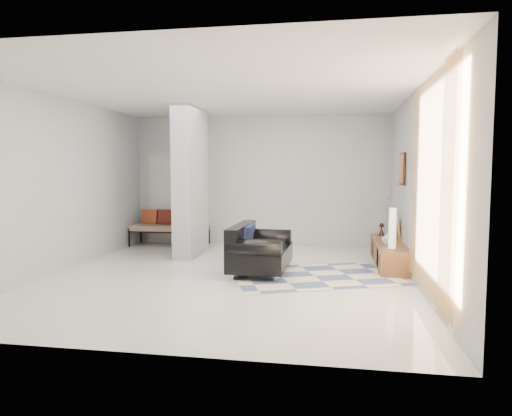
# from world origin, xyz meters

# --- Properties ---
(floor) EXTENTS (6.00, 6.00, 0.00)m
(floor) POSITION_xyz_m (0.00, 0.00, 0.00)
(floor) COLOR white
(floor) RESTS_ON ground
(ceiling) EXTENTS (6.00, 6.00, 0.00)m
(ceiling) POSITION_xyz_m (0.00, 0.00, 2.80)
(ceiling) COLOR white
(ceiling) RESTS_ON wall_back
(wall_back) EXTENTS (6.00, 0.00, 6.00)m
(wall_back) POSITION_xyz_m (0.00, 3.00, 1.40)
(wall_back) COLOR #BCBEC1
(wall_back) RESTS_ON ground
(wall_front) EXTENTS (6.00, 0.00, 6.00)m
(wall_front) POSITION_xyz_m (0.00, -3.00, 1.40)
(wall_front) COLOR #BCBEC1
(wall_front) RESTS_ON ground
(wall_left) EXTENTS (0.00, 6.00, 6.00)m
(wall_left) POSITION_xyz_m (-2.75, 0.00, 1.40)
(wall_left) COLOR #BCBEC1
(wall_left) RESTS_ON ground
(wall_right) EXTENTS (0.00, 6.00, 6.00)m
(wall_right) POSITION_xyz_m (2.75, 0.00, 1.40)
(wall_right) COLOR #BCBEC1
(wall_right) RESTS_ON ground
(partition_column) EXTENTS (0.35, 1.20, 2.80)m
(partition_column) POSITION_xyz_m (-1.10, 1.60, 1.40)
(partition_column) COLOR #B0B5B8
(partition_column) RESTS_ON floor
(hallway_door) EXTENTS (0.85, 0.06, 2.04)m
(hallway_door) POSITION_xyz_m (-2.10, 2.96, 1.02)
(hallway_door) COLOR beige
(hallway_door) RESTS_ON floor
(curtain) EXTENTS (0.00, 2.55, 2.55)m
(curtain) POSITION_xyz_m (2.67, -1.15, 1.45)
(curtain) COLOR gold
(curtain) RESTS_ON wall_right
(wall_art) EXTENTS (0.04, 0.45, 0.55)m
(wall_art) POSITION_xyz_m (2.72, 1.29, 1.65)
(wall_art) COLOR black
(wall_art) RESTS_ON wall_right
(media_console) EXTENTS (0.45, 2.04, 0.80)m
(media_console) POSITION_xyz_m (2.52, 1.29, 0.20)
(media_console) COLOR brown
(media_console) RESTS_ON floor
(loveseat) EXTENTS (0.89, 1.48, 0.76)m
(loveseat) POSITION_xyz_m (0.39, 0.38, 0.36)
(loveseat) COLOR silver
(loveseat) RESTS_ON floor
(daybed) EXTENTS (1.63, 0.73, 0.77)m
(daybed) POSITION_xyz_m (-1.93, 2.63, 0.42)
(daybed) COLOR black
(daybed) RESTS_ON floor
(area_rug) EXTENTS (2.89, 2.43, 0.01)m
(area_rug) POSITION_xyz_m (1.30, 0.20, 0.01)
(area_rug) COLOR beige
(area_rug) RESTS_ON floor
(cylinder_lamp) EXTENTS (0.12, 0.12, 0.64)m
(cylinder_lamp) POSITION_xyz_m (2.50, 0.68, 0.72)
(cylinder_lamp) COLOR white
(cylinder_lamp) RESTS_ON media_console
(bronze_figurine) EXTENTS (0.13, 0.13, 0.24)m
(bronze_figurine) POSITION_xyz_m (2.47, 1.99, 0.52)
(bronze_figurine) COLOR black
(bronze_figurine) RESTS_ON media_console
(vase) EXTENTS (0.22, 0.22, 0.20)m
(vase) POSITION_xyz_m (2.47, 1.05, 0.50)
(vase) COLOR silver
(vase) RESTS_ON media_console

